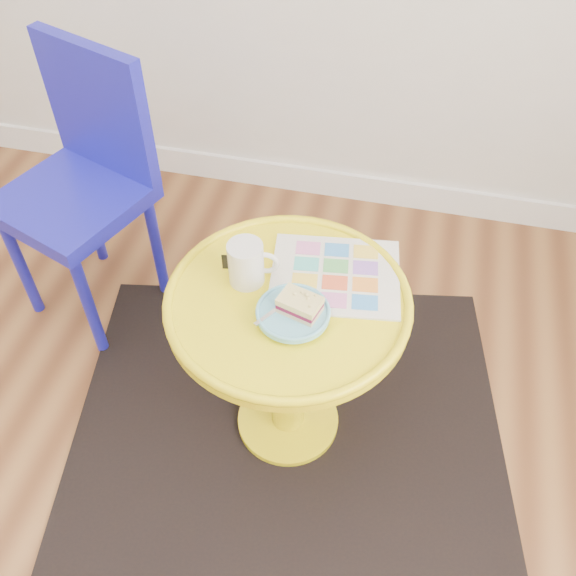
% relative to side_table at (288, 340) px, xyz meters
% --- Properties ---
extents(rug, '(1.48, 1.32, 0.01)m').
position_rel_side_table_xyz_m(rug, '(0.00, 0.00, -0.41)').
color(rug, black).
rests_on(rug, ground).
extents(side_table, '(0.61, 0.61, 0.58)m').
position_rel_side_table_xyz_m(side_table, '(0.00, 0.00, 0.00)').
color(side_table, yellow).
rests_on(side_table, ground).
extents(chair, '(0.52, 0.52, 0.91)m').
position_rel_side_table_xyz_m(chair, '(-0.75, 0.41, 0.11)').
color(chair, '#1B1BB2').
rests_on(chair, ground).
extents(newspaper, '(0.36, 0.32, 0.01)m').
position_rel_side_table_xyz_m(newspaper, '(0.10, 0.10, 0.17)').
color(newspaper, silver).
rests_on(newspaper, side_table).
extents(mug, '(0.13, 0.09, 0.12)m').
position_rel_side_table_xyz_m(mug, '(-0.11, 0.04, 0.22)').
color(mug, silver).
rests_on(mug, side_table).
extents(plate, '(0.18, 0.18, 0.02)m').
position_rel_side_table_xyz_m(plate, '(0.03, -0.06, 0.18)').
color(plate, '#63B5D1').
rests_on(plate, newspaper).
extents(cake_slice, '(0.11, 0.09, 0.04)m').
position_rel_side_table_xyz_m(cake_slice, '(0.04, -0.05, 0.21)').
color(cake_slice, '#D3BC8C').
rests_on(cake_slice, plate).
extents(fork, '(0.09, 0.13, 0.00)m').
position_rel_side_table_xyz_m(fork, '(-0.01, -0.05, 0.19)').
color(fork, silver).
rests_on(fork, plate).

